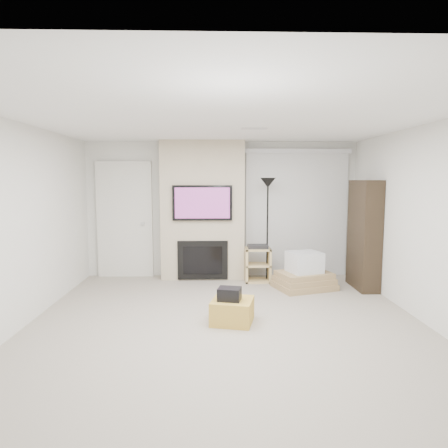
{
  "coord_description": "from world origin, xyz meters",
  "views": [
    {
      "loc": [
        -0.17,
        -4.7,
        1.81
      ],
      "look_at": [
        0.0,
        1.2,
        1.15
      ],
      "focal_mm": 32.0,
      "sensor_mm": 36.0,
      "label": 1
    }
  ],
  "objects_px": {
    "floor_lamp": "(268,200)",
    "bookshelf": "(364,235)",
    "ottoman": "(232,311)",
    "box_stack": "(304,275)",
    "av_stand": "(258,262)"
  },
  "relations": [
    {
      "from": "floor_lamp",
      "to": "bookshelf",
      "type": "relative_size",
      "value": 1.02
    },
    {
      "from": "ottoman",
      "to": "box_stack",
      "type": "bearing_deg",
      "value": 50.69
    },
    {
      "from": "bookshelf",
      "to": "box_stack",
      "type": "bearing_deg",
      "value": -179.21
    },
    {
      "from": "floor_lamp",
      "to": "av_stand",
      "type": "height_order",
      "value": "floor_lamp"
    },
    {
      "from": "av_stand",
      "to": "bookshelf",
      "type": "xyz_separation_m",
      "value": [
        1.71,
        -0.48,
        0.55
      ]
    },
    {
      "from": "ottoman",
      "to": "av_stand",
      "type": "bearing_deg",
      "value": 74.94
    },
    {
      "from": "floor_lamp",
      "to": "bookshelf",
      "type": "distance_m",
      "value": 1.72
    },
    {
      "from": "box_stack",
      "to": "floor_lamp",
      "type": "bearing_deg",
      "value": 134.84
    },
    {
      "from": "box_stack",
      "to": "av_stand",
      "type": "bearing_deg",
      "value": 145.77
    },
    {
      "from": "ottoman",
      "to": "floor_lamp",
      "type": "xyz_separation_m",
      "value": [
        0.73,
        2.11,
        1.3
      ]
    },
    {
      "from": "floor_lamp",
      "to": "av_stand",
      "type": "relative_size",
      "value": 2.79
    },
    {
      "from": "ottoman",
      "to": "box_stack",
      "type": "xyz_separation_m",
      "value": [
        1.27,
        1.56,
        0.08
      ]
    },
    {
      "from": "ottoman",
      "to": "bookshelf",
      "type": "xyz_separation_m",
      "value": [
        2.26,
        1.57,
        0.75
      ]
    },
    {
      "from": "av_stand",
      "to": "box_stack",
      "type": "distance_m",
      "value": 0.88
    },
    {
      "from": "ottoman",
      "to": "floor_lamp",
      "type": "relative_size",
      "value": 0.27
    }
  ]
}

